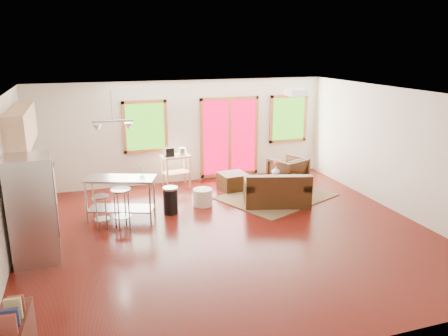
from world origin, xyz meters
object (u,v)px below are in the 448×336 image
object	(u,v)px
armchair	(287,170)
ottoman	(233,181)
kitchen_cart	(175,160)
coffee_table	(282,178)
rug	(276,196)
refrigerator	(33,210)
island	(120,191)
loveseat	(277,192)

from	to	relation	value
armchair	ottoman	world-z (taller)	armchair
kitchen_cart	armchair	bearing A→B (deg)	-14.74
kitchen_cart	coffee_table	bearing A→B (deg)	-24.81
rug	refrigerator	world-z (taller)	refrigerator
coffee_table	armchair	size ratio (longest dim) A/B	1.39
rug	coffee_table	xyz separation A→B (m)	(0.30, 0.34, 0.32)
ottoman	kitchen_cart	distance (m)	1.52
coffee_table	island	bearing A→B (deg)	-171.43
armchair	ottoman	distance (m)	1.44
refrigerator	kitchen_cart	xyz separation A→B (m)	(2.97, 3.04, -0.18)
loveseat	refrigerator	world-z (taller)	refrigerator
loveseat	armchair	bearing A→B (deg)	71.47
armchair	kitchen_cart	world-z (taller)	kitchen_cart
rug	ottoman	world-z (taller)	ottoman
armchair	refrigerator	xyz separation A→B (m)	(-5.69, -2.33, 0.48)
loveseat	kitchen_cart	bearing A→B (deg)	150.76
refrigerator	island	distance (m)	2.03
loveseat	refrigerator	xyz separation A→B (m)	(-4.84, -1.12, 0.59)
coffee_table	kitchen_cart	distance (m)	2.66
loveseat	ottoman	world-z (taller)	loveseat
coffee_table	loveseat	bearing A→B (deg)	-122.55
rug	ottoman	xyz separation A→B (m)	(-0.79, 0.84, 0.20)
coffee_table	rug	bearing A→B (deg)	-131.77
coffee_table	refrigerator	size ratio (longest dim) A/B	0.63
loveseat	coffee_table	size ratio (longest dim) A/B	1.43
ottoman	kitchen_cart	bearing A→B (deg)	155.19
refrigerator	kitchen_cart	size ratio (longest dim) A/B	1.71
armchair	island	xyz separation A→B (m)	(-4.20, -0.97, 0.21)
rug	kitchen_cart	size ratio (longest dim) A/B	2.32
ottoman	island	distance (m)	3.02
ottoman	kitchen_cart	size ratio (longest dim) A/B	0.60
coffee_table	refrigerator	distance (m)	5.73
loveseat	coffee_table	xyz separation A→B (m)	(0.52, 0.82, 0.03)
refrigerator	island	size ratio (longest dim) A/B	1.17
island	armchair	bearing A→B (deg)	13.03
coffee_table	kitchen_cart	xyz separation A→B (m)	(-2.39, 1.10, 0.38)
coffee_table	kitchen_cart	size ratio (longest dim) A/B	1.08
kitchen_cart	rug	bearing A→B (deg)	-34.57
loveseat	island	bearing A→B (deg)	-167.37
coffee_table	armchair	xyz separation A→B (m)	(0.33, 0.39, 0.07)
island	kitchen_cart	bearing A→B (deg)	48.62
refrigerator	kitchen_cart	distance (m)	4.26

